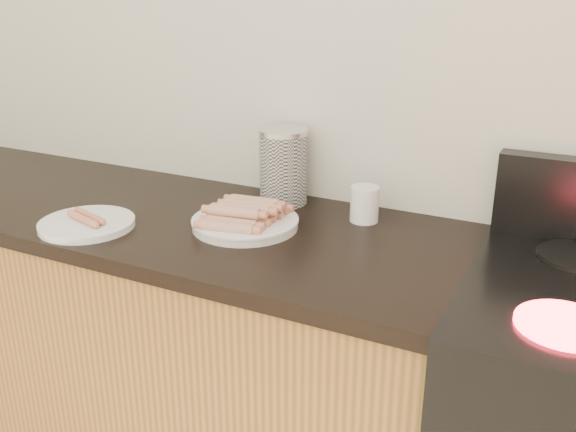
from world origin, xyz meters
The scene contains 10 objects.
wall_back centered at (0.00, 2.00, 1.30)m, with size 4.00×0.04×2.60m, color silver.
cabinet_base centered at (-0.70, 1.69, 0.43)m, with size 2.20×0.59×0.86m, color #B16732.
counter_slab centered at (-0.70, 1.69, 0.88)m, with size 2.20×0.62×0.04m, color black.
burner_near_left centered at (0.61, 1.51, 0.92)m, with size 0.18×0.18×0.01m, color #FF1E2D.
main_plate centered at (-0.17, 1.69, 0.91)m, with size 0.27×0.27×0.02m, color white.
side_plate centered at (-0.54, 1.51, 0.91)m, with size 0.24×0.24×0.02m, color white.
hotdog_pile centered at (-0.17, 1.69, 0.94)m, with size 0.13×0.23×0.05m.
plain_sausages centered at (-0.54, 1.51, 0.93)m, with size 0.12×0.08×0.02m.
canister centered at (-0.17, 1.91, 1.01)m, with size 0.14×0.14×0.21m.
mug centered at (0.08, 1.88, 0.95)m, with size 0.08×0.08×0.09m, color silver.
Camera 1 is at (0.62, 0.37, 1.51)m, focal length 40.00 mm.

